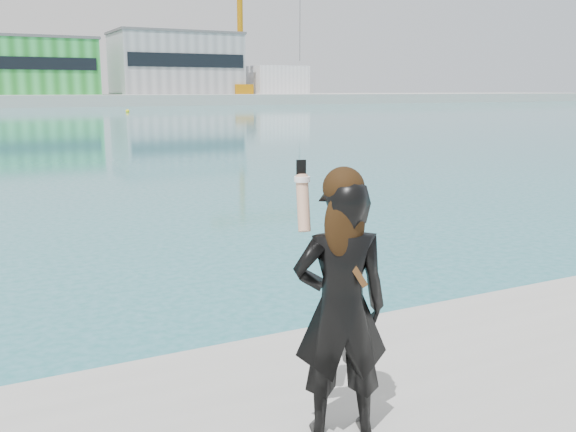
# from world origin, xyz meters

# --- Properties ---
(warehouse_green) EXTENTS (30.60, 16.36, 10.50)m
(warehouse_green) POSITION_xyz_m (8.00, 127.98, 7.26)
(warehouse_green) COLOR #21852B
(warehouse_green) RESTS_ON far_quay
(warehouse_grey_right) EXTENTS (25.50, 15.35, 12.50)m
(warehouse_grey_right) POSITION_xyz_m (40.00, 127.98, 8.26)
(warehouse_grey_right) COLOR gray
(warehouse_grey_right) RESTS_ON far_quay
(ancillary_shed) EXTENTS (12.00, 10.00, 6.00)m
(ancillary_shed) POSITION_xyz_m (62.00, 126.00, 5.00)
(ancillary_shed) COLOR silver
(ancillary_shed) RESTS_ON far_quay
(dock_crane) EXTENTS (23.00, 4.00, 24.00)m
(dock_crane) POSITION_xyz_m (53.20, 122.00, 15.07)
(dock_crane) COLOR orange
(dock_crane) RESTS_ON far_quay
(flagpole_right) EXTENTS (1.28, 0.16, 8.00)m
(flagpole_right) POSITION_xyz_m (22.09, 121.00, 6.54)
(flagpole_right) COLOR silver
(flagpole_right) RESTS_ON far_quay
(buoy_near) EXTENTS (0.50, 0.50, 0.50)m
(buoy_near) POSITION_xyz_m (18.22, 81.22, 0.00)
(buoy_near) COLOR yellow
(buoy_near) RESTS_ON ground
(woman) EXTENTS (0.68, 0.56, 1.71)m
(woman) POSITION_xyz_m (-0.28, -0.66, 1.66)
(woman) COLOR black
(woman) RESTS_ON near_quay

